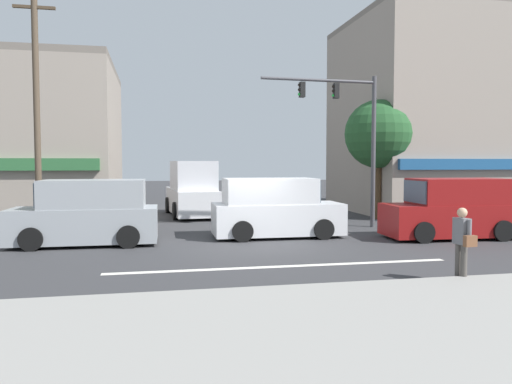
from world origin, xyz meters
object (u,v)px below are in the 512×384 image
Objects in this scene: street_tree at (379,134)px; utility_pole_far_right at (399,125)px; traffic_light_mast at (352,126)px; pedestrian_foreground_with_bag at (462,240)px; van_parked_curbside at (275,209)px; box_truck_waiting_far at (192,191)px; van_crossing_leftbound at (88,214)px; utility_pole_near_left at (37,114)px; van_crossing_center at (452,210)px.

utility_pole_far_right reaches higher than street_tree.
traffic_light_mast reaches higher than pedestrian_foreground_with_bag.
van_parked_curbside is 8.09m from box_truck_waiting_far.
traffic_light_mast is 1.34× the size of van_crossing_leftbound.
utility_pole_far_right is (15.84, 3.79, 0.15)m from utility_pole_near_left.
utility_pole_far_right reaches higher than pedestrian_foreground_with_bag.
utility_pole_far_right is at bearing 68.09° from pedestrian_foreground_with_bag.
van_crossing_leftbound is 9.09m from box_truck_waiting_far.
pedestrian_foreground_with_bag is (8.77, -7.06, -0.05)m from van_crossing_leftbound.
pedestrian_foreground_with_bag is at bearing -97.68° from traffic_light_mast.
box_truck_waiting_far is at bearing 107.46° from pedestrian_foreground_with_bag.
street_tree is at bearing 22.41° from van_crossing_leftbound.
van_crossing_leftbound is at bearing -157.59° from street_tree.
utility_pole_near_left is 9.05m from van_parked_curbside.
utility_pole_far_right is 7.91m from van_crossing_center.
street_tree is 3.38× the size of pedestrian_foreground_with_bag.
box_truck_waiting_far reaches higher than van_parked_curbside.
van_crossing_leftbound reaches higher than pedestrian_foreground_with_bag.
utility_pole_far_right is 1.87× the size of van_crossing_center.
traffic_light_mast is (-3.90, -3.45, -0.36)m from utility_pole_far_right.
utility_pole_far_right reaches higher than van_parked_curbside.
street_tree is 1.20× the size of van_crossing_center.
van_crossing_center is at bearing -47.72° from box_truck_waiting_far.
utility_pole_near_left is 15.03m from van_crossing_center.
traffic_light_mast is 3.71× the size of pedestrian_foreground_with_bag.
utility_pole_far_right is 10.75m from box_truck_waiting_far.
van_crossing_center is at bearing -91.49° from street_tree.
van_crossing_center is 12.54m from box_truck_waiting_far.
van_crossing_center is (2.38, -3.46, -3.17)m from traffic_light_mast.
utility_pole_far_right is 5.22m from traffic_light_mast.
van_parked_curbside is 6.26m from van_crossing_center.
pedestrian_foreground_with_bag is (10.67, -9.07, -3.43)m from utility_pole_near_left.
van_parked_curbside is at bearing -152.50° from traffic_light_mast.
utility_pole_near_left is at bearing 167.70° from van_crossing_center.
van_parked_curbside is 0.81× the size of box_truck_waiting_far.
street_tree reaches higher than van_crossing_center.
utility_pole_near_left is 1.82× the size of van_crossing_leftbound.
utility_pole_near_left reaches higher than van_crossing_center.
street_tree is 1.59m from utility_pole_far_right.
van_crossing_center is (-1.53, -6.91, -3.53)m from utility_pole_far_right.
utility_pole_near_left reaches higher than van_crossing_leftbound.
van_crossing_leftbound is at bearing -176.07° from van_parked_curbside.
utility_pole_near_left is at bearing 139.62° from pedestrian_foreground_with_bag.
traffic_light_mast is at bearing -43.83° from box_truck_waiting_far.
utility_pole_far_right is at bearing 24.40° from street_tree.
van_crossing_leftbound is (-13.94, -5.81, -3.53)m from utility_pole_far_right.
utility_pole_near_left is 5.07× the size of pedestrian_foreground_with_bag.
van_parked_curbside reaches higher than pedestrian_foreground_with_bag.
street_tree reaches higher than box_truck_waiting_far.
van_parked_curbside is (-3.69, -1.92, -3.17)m from traffic_light_mast.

